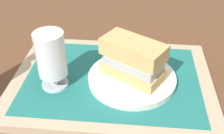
{
  "coord_description": "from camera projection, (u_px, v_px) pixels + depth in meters",
  "views": [
    {
      "loc": [
        -0.05,
        0.49,
        0.4
      ],
      "look_at": [
        0.0,
        0.0,
        0.05
      ],
      "focal_mm": 44.64,
      "sensor_mm": 36.0,
      "label": 1
    }
  ],
  "objects": [
    {
      "name": "tray",
      "position": [
        112.0,
        81.0,
        0.62
      ],
      "size": [
        0.44,
        0.32,
        0.02
      ],
      "primitive_type": "cube",
      "color": "tan",
      "rests_on": "ground_plane"
    },
    {
      "name": "ground_plane",
      "position": [
        112.0,
        85.0,
        0.63
      ],
      "size": [
        3.0,
        3.0,
        0.0
      ],
      "primitive_type": "plane",
      "color": "brown"
    },
    {
      "name": "beer_glass",
      "position": [
        51.0,
        58.0,
        0.56
      ],
      "size": [
        0.06,
        0.06,
        0.12
      ],
      "color": "silver",
      "rests_on": "placemat"
    },
    {
      "name": "placemat",
      "position": [
        112.0,
        78.0,
        0.62
      ],
      "size": [
        0.38,
        0.27,
        0.0
      ],
      "primitive_type": "cube",
      "color": "#1E6B66",
      "rests_on": "tray"
    },
    {
      "name": "sandwich",
      "position": [
        132.0,
        58.0,
        0.58
      ],
      "size": [
        0.14,
        0.12,
        0.08
      ],
      "rotation": [
        0.0,
        0.0,
        -0.55
      ],
      "color": "tan",
      "rests_on": "plate"
    },
    {
      "name": "plate",
      "position": [
        132.0,
        78.0,
        0.6
      ],
      "size": [
        0.19,
        0.19,
        0.01
      ],
      "primitive_type": "cylinder",
      "color": "silver",
      "rests_on": "placemat"
    }
  ]
}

